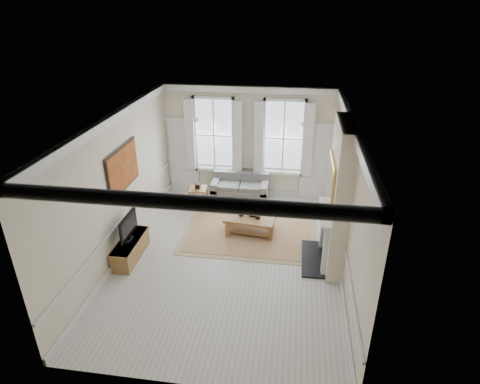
% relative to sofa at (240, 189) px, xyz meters
% --- Properties ---
extents(floor, '(7.20, 7.20, 0.00)m').
position_rel_sofa_xyz_m(floor, '(0.18, -3.11, -0.35)').
color(floor, '#B7B5AD').
rests_on(floor, ground).
extents(ceiling, '(7.20, 7.20, 0.00)m').
position_rel_sofa_xyz_m(ceiling, '(0.18, -3.11, 3.05)').
color(ceiling, white).
rests_on(ceiling, back_wall).
extents(back_wall, '(5.20, 0.00, 5.20)m').
position_rel_sofa_xyz_m(back_wall, '(0.18, 0.49, 1.35)').
color(back_wall, beige).
rests_on(back_wall, floor).
extents(left_wall, '(0.00, 7.20, 7.20)m').
position_rel_sofa_xyz_m(left_wall, '(-2.42, -3.11, 1.35)').
color(left_wall, beige).
rests_on(left_wall, floor).
extents(right_wall, '(0.00, 7.20, 7.20)m').
position_rel_sofa_xyz_m(right_wall, '(2.78, -3.11, 1.35)').
color(right_wall, beige).
rests_on(right_wall, floor).
extents(window_left, '(1.26, 0.20, 2.20)m').
position_rel_sofa_xyz_m(window_left, '(-0.87, 0.44, 1.55)').
color(window_left, '#B2BCC6').
rests_on(window_left, back_wall).
extents(window_right, '(1.26, 0.20, 2.20)m').
position_rel_sofa_xyz_m(window_right, '(1.23, 0.44, 1.55)').
color(window_right, '#B2BCC6').
rests_on(window_right, back_wall).
extents(door_left, '(0.90, 0.08, 2.30)m').
position_rel_sofa_xyz_m(door_left, '(-1.87, 0.45, 0.80)').
color(door_left, silver).
rests_on(door_left, floor).
extents(door_right, '(0.90, 0.08, 2.30)m').
position_rel_sofa_xyz_m(door_right, '(2.23, 0.45, 0.80)').
color(door_right, silver).
rests_on(door_right, floor).
extents(painting, '(0.05, 1.66, 1.06)m').
position_rel_sofa_xyz_m(painting, '(-2.38, -2.81, 1.70)').
color(painting, '#AB601D').
rests_on(painting, left_wall).
extents(chimney_breast, '(0.35, 1.70, 3.38)m').
position_rel_sofa_xyz_m(chimney_breast, '(2.61, -2.91, 1.35)').
color(chimney_breast, beige).
rests_on(chimney_breast, floor).
extents(hearth, '(0.55, 1.50, 0.05)m').
position_rel_sofa_xyz_m(hearth, '(2.18, -2.91, -0.32)').
color(hearth, black).
rests_on(hearth, floor).
extents(fireplace, '(0.21, 1.45, 1.33)m').
position_rel_sofa_xyz_m(fireplace, '(2.38, -2.91, 0.38)').
color(fireplace, silver).
rests_on(fireplace, floor).
extents(mirror, '(0.06, 1.26, 1.06)m').
position_rel_sofa_xyz_m(mirror, '(2.39, -2.91, 1.70)').
color(mirror, gold).
rests_on(mirror, chimney_breast).
extents(sofa, '(1.70, 0.83, 0.83)m').
position_rel_sofa_xyz_m(sofa, '(0.00, 0.00, 0.00)').
color(sofa, '#5C5C59').
rests_on(sofa, floor).
extents(side_table, '(0.56, 0.56, 0.61)m').
position_rel_sofa_xyz_m(side_table, '(-1.16, -0.67, 0.15)').
color(side_table, brown).
rests_on(side_table, floor).
extents(rug, '(3.50, 2.60, 0.02)m').
position_rel_sofa_xyz_m(rug, '(0.54, -1.93, -0.34)').
color(rug, '#A57D55').
rests_on(rug, floor).
extents(coffee_table, '(1.37, 0.90, 0.48)m').
position_rel_sofa_xyz_m(coffee_table, '(0.54, -1.93, 0.05)').
color(coffee_table, brown).
rests_on(coffee_table, rug).
extents(ceramic_pot_a, '(0.14, 0.14, 0.14)m').
position_rel_sofa_xyz_m(ceramic_pot_a, '(0.29, -1.88, 0.20)').
color(ceramic_pot_a, black).
rests_on(ceramic_pot_a, coffee_table).
extents(ceramic_pot_b, '(0.13, 0.13, 0.09)m').
position_rel_sofa_xyz_m(ceramic_pot_b, '(0.74, -1.98, 0.18)').
color(ceramic_pot_b, black).
rests_on(ceramic_pot_b, coffee_table).
extents(bowl, '(0.28, 0.28, 0.07)m').
position_rel_sofa_xyz_m(bowl, '(0.59, -1.83, 0.17)').
color(bowl, black).
rests_on(bowl, coffee_table).
extents(tv_stand, '(0.44, 1.36, 0.49)m').
position_rel_sofa_xyz_m(tv_stand, '(-2.16, -3.45, -0.11)').
color(tv_stand, brown).
rests_on(tv_stand, floor).
extents(tv, '(0.08, 0.90, 0.68)m').
position_rel_sofa_xyz_m(tv, '(-2.13, -3.45, 0.53)').
color(tv, black).
rests_on(tv, tv_stand).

